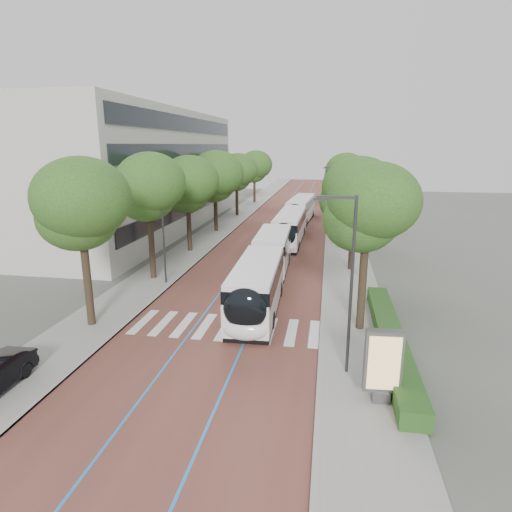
{
  "coord_description": "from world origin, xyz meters",
  "views": [
    {
      "loc": [
        5.67,
        -20.96,
        10.11
      ],
      "look_at": [
        0.71,
        8.24,
        2.4
      ],
      "focal_mm": 30.0,
      "sensor_mm": 36.0,
      "label": 1
    }
  ],
  "objects": [
    {
      "name": "ground",
      "position": [
        0.0,
        0.0,
        0.0
      ],
      "size": [
        160.0,
        160.0,
        0.0
      ],
      "primitive_type": "plane",
      "color": "#51544C",
      "rests_on": "ground"
    },
    {
      "name": "office_building",
      "position": [
        -19.47,
        28.0,
        7.0
      ],
      "size": [
        18.11,
        40.0,
        14.0
      ],
      "color": "#A4A298",
      "rests_on": "ground"
    },
    {
      "name": "kerb_right",
      "position": [
        5.6,
        40.0,
        0.06
      ],
      "size": [
        0.2,
        140.0,
        0.14
      ],
      "primitive_type": "cube",
      "color": "gray",
      "rests_on": "ground"
    },
    {
      "name": "lamp_post_left",
      "position": [
        -6.1,
        8.0,
        4.12
      ],
      "size": [
        0.14,
        0.14,
        8.0
      ],
      "primitive_type": "cylinder",
      "color": "#323134",
      "rests_on": "sidewalk_left"
    },
    {
      "name": "road",
      "position": [
        0.0,
        40.0,
        0.01
      ],
      "size": [
        11.0,
        140.0,
        0.02
      ],
      "primitive_type": "cube",
      "color": "brown",
      "rests_on": "ground"
    },
    {
      "name": "zebra_crossing",
      "position": [
        0.2,
        1.0,
        0.03
      ],
      "size": [
        10.55,
        3.6,
        0.01
      ],
      "color": "silver",
      "rests_on": "ground"
    },
    {
      "name": "ad_panel",
      "position": [
        8.06,
        -5.11,
        1.72
      ],
      "size": [
        1.49,
        0.61,
        3.05
      ],
      "rotation": [
        0.0,
        0.0,
        0.06
      ],
      "color": "#59595B",
      "rests_on": "sidewalk_right"
    },
    {
      "name": "streetlight_near",
      "position": [
        6.62,
        -3.0,
        4.82
      ],
      "size": [
        1.82,
        0.2,
        8.0
      ],
      "color": "#323134",
      "rests_on": "sidewalk_right"
    },
    {
      "name": "lane_line_left",
      "position": [
        -1.6,
        40.0,
        0.02
      ],
      "size": [
        0.12,
        126.0,
        0.01
      ],
      "primitive_type": "cube",
      "color": "#2570BC",
      "rests_on": "road"
    },
    {
      "name": "kerb_left",
      "position": [
        -5.6,
        40.0,
        0.06
      ],
      "size": [
        0.2,
        140.0,
        0.14
      ],
      "primitive_type": "cube",
      "color": "gray",
      "rests_on": "ground"
    },
    {
      "name": "lead_bus",
      "position": [
        1.47,
        7.45,
        1.63
      ],
      "size": [
        3.06,
        18.46,
        3.2
      ],
      "rotation": [
        0.0,
        0.0,
        0.03
      ],
      "color": "black",
      "rests_on": "ground"
    },
    {
      "name": "sidewalk_left",
      "position": [
        -7.5,
        40.0,
        0.06
      ],
      "size": [
        4.0,
        140.0,
        0.12
      ],
      "primitive_type": "cube",
      "color": "gray",
      "rests_on": "ground"
    },
    {
      "name": "trees_left",
      "position": [
        -7.5,
        27.26,
        6.34
      ],
      "size": [
        6.28,
        60.48,
        9.06
      ],
      "color": "black",
      "rests_on": "ground"
    },
    {
      "name": "bus_queued_0",
      "position": [
        1.77,
        23.37,
        1.62
      ],
      "size": [
        2.7,
        12.43,
        3.2
      ],
      "rotation": [
        0.0,
        0.0,
        -0.01
      ],
      "color": "white",
      "rests_on": "ground"
    },
    {
      "name": "streetlight_far",
      "position": [
        6.62,
        22.0,
        4.82
      ],
      "size": [
        1.82,
        0.2,
        8.0
      ],
      "color": "#323134",
      "rests_on": "sidewalk_right"
    },
    {
      "name": "lane_line_right",
      "position": [
        1.6,
        40.0,
        0.02
      ],
      "size": [
        0.12,
        126.0,
        0.01
      ],
      "primitive_type": "cube",
      "color": "#2570BC",
      "rests_on": "road"
    },
    {
      "name": "sidewalk_right",
      "position": [
        7.5,
        40.0,
        0.06
      ],
      "size": [
        4.0,
        140.0,
        0.12
      ],
      "primitive_type": "cube",
      "color": "gray",
      "rests_on": "ground"
    },
    {
      "name": "trees_right",
      "position": [
        7.7,
        24.6,
        6.1
      ],
      "size": [
        6.0,
        47.39,
        8.74
      ],
      "color": "black",
      "rests_on": "ground"
    },
    {
      "name": "bus_queued_1",
      "position": [
        2.02,
        36.57,
        1.62
      ],
      "size": [
        3.3,
        12.53,
        3.2
      ],
      "rotation": [
        0.0,
        0.0,
        -0.07
      ],
      "color": "white",
      "rests_on": "ground"
    },
    {
      "name": "hedge",
      "position": [
        9.1,
        0.0,
        0.52
      ],
      "size": [
        1.2,
        14.0,
        0.8
      ],
      "primitive_type": "cube",
      "color": "#1D4618",
      "rests_on": "sidewalk_right"
    }
  ]
}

